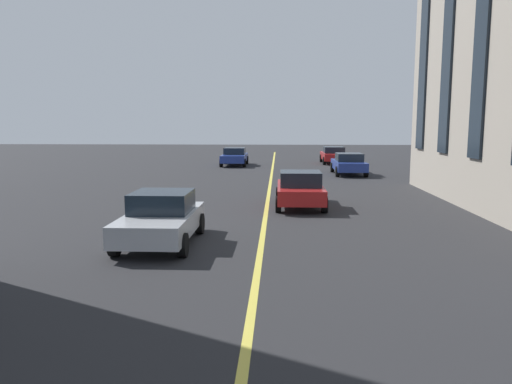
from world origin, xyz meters
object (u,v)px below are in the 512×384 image
at_px(car_red_trailing, 300,189).
at_px(car_blue_parked_a, 235,156).
at_px(car_red_oncoming, 333,155).
at_px(car_blue_mid, 349,164).
at_px(car_silver_far, 161,218).

bearing_deg(car_red_trailing, car_blue_parked_a, 12.74).
bearing_deg(car_red_trailing, car_red_oncoming, -9.70).
bearing_deg(car_blue_mid, car_blue_parked_a, 50.59).
bearing_deg(car_red_oncoming, car_blue_mid, 180.00).
height_order(car_red_trailing, car_silver_far, same).
relative_size(car_red_trailing, car_blue_mid, 0.89).
height_order(car_blue_parked_a, car_blue_mid, same).
relative_size(car_red_trailing, car_red_oncoming, 0.89).
height_order(car_red_trailing, car_blue_mid, car_red_trailing).
distance_m(car_blue_parked_a, car_blue_mid, 10.19).
xyz_separation_m(car_red_trailing, car_silver_far, (-6.08, 3.99, 0.00)).
bearing_deg(car_silver_far, car_red_trailing, -33.27).
bearing_deg(car_silver_far, car_blue_parked_a, 0.63).
bearing_deg(car_blue_parked_a, car_red_trailing, -167.26).
height_order(car_blue_mid, car_red_oncoming, same).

